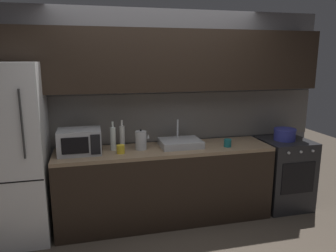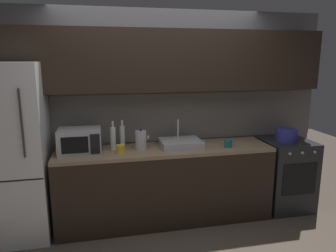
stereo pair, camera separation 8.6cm
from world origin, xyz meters
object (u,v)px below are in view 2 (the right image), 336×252
at_px(refrigerator, 14,153).
at_px(wine_bottle_clear, 113,138).
at_px(oven_range, 285,174).
at_px(mug_teal, 228,143).
at_px(kettle, 141,140).
at_px(wine_bottle_white, 122,136).
at_px(cooking_pot, 286,135).
at_px(mug_yellow, 120,149).
at_px(microwave, 80,141).

distance_m(refrigerator, wine_bottle_clear, 1.05).
height_order(oven_range, mug_teal, mug_teal).
distance_m(kettle, wine_bottle_white, 0.25).
height_order(wine_bottle_white, cooking_pot, wine_bottle_white).
xyz_separation_m(refrigerator, mug_yellow, (1.11, -0.09, 0.00)).
xyz_separation_m(refrigerator, kettle, (1.36, 0.02, 0.06)).
relative_size(kettle, wine_bottle_clear, 0.71).
relative_size(mug_yellow, mug_teal, 1.02).
relative_size(mug_teal, cooking_pot, 0.34).
bearing_deg(oven_range, refrigerator, 179.98).
relative_size(microwave, cooking_pot, 1.68).
relative_size(wine_bottle_white, cooking_pot, 1.18).
xyz_separation_m(refrigerator, cooking_pot, (3.21, 0.00, 0.03)).
relative_size(kettle, mug_teal, 2.59).
height_order(oven_range, microwave, microwave).
bearing_deg(wine_bottle_clear, mug_yellow, -63.64).
relative_size(kettle, cooking_pot, 0.87).
height_order(microwave, cooking_pot, microwave).
bearing_deg(mug_yellow, kettle, 23.11).
relative_size(oven_range, microwave, 1.96).
relative_size(oven_range, kettle, 3.79).
distance_m(mug_yellow, cooking_pot, 2.09).
relative_size(microwave, wine_bottle_clear, 1.37).
height_order(refrigerator, wine_bottle_clear, refrigerator).
bearing_deg(kettle, microwave, 179.74).
xyz_separation_m(microwave, wine_bottle_clear, (0.36, 0.03, 0.00)).
relative_size(oven_range, wine_bottle_white, 2.80).
distance_m(wine_bottle_clear, mug_teal, 1.34).
bearing_deg(kettle, cooking_pot, -0.47).
bearing_deg(kettle, wine_bottle_white, 142.21).
bearing_deg(wine_bottle_white, oven_range, -4.70).
height_order(refrigerator, kettle, refrigerator).
distance_m(microwave, wine_bottle_white, 0.50).
relative_size(wine_bottle_clear, cooking_pot, 1.23).
bearing_deg(wine_bottle_clear, cooking_pot, -1.37).
relative_size(refrigerator, cooking_pot, 6.93).
xyz_separation_m(microwave, mug_yellow, (0.43, -0.11, -0.09)).
bearing_deg(microwave, oven_range, -0.44).
height_order(microwave, wine_bottle_clear, wine_bottle_clear).
bearing_deg(microwave, mug_yellow, -13.84).
height_order(wine_bottle_clear, mug_teal, wine_bottle_clear).
bearing_deg(oven_range, wine_bottle_white, 175.30).
distance_m(refrigerator, cooking_pot, 3.21).
distance_m(oven_range, kettle, 1.96).
height_order(oven_range, wine_bottle_clear, wine_bottle_clear).
relative_size(refrigerator, mug_yellow, 20.13).
bearing_deg(mug_yellow, mug_teal, -1.48).
height_order(refrigerator, mug_yellow, refrigerator).
distance_m(wine_bottle_white, wine_bottle_clear, 0.16).
bearing_deg(oven_range, mug_teal, -172.15).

